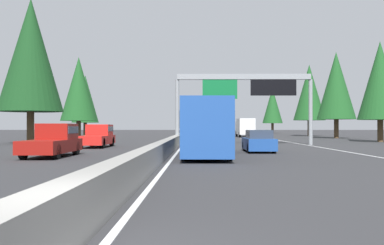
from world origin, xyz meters
TOP-DOWN VIEW (x-y plane):
  - ground_plane at (60.00, 0.00)m, footprint 320.00×320.00m
  - median_barrier at (80.00, 0.30)m, footprint 180.00×0.56m
  - shoulder_stripe_right at (70.00, -11.52)m, footprint 160.00×0.16m
  - shoulder_stripe_median at (70.00, -0.25)m, footprint 160.00×0.16m
  - sign_gantry_overhead at (35.72, -6.03)m, footprint 0.50×12.68m
  - bus_distant_b at (20.55, -2.02)m, footprint 11.50×2.55m
  - sedan_far_center at (24.29, -5.64)m, footprint 4.40×1.80m
  - box_truck_far_right at (66.52, -9.25)m, footprint 8.50×2.40m
  - pickup_distant_a at (80.83, -1.86)m, footprint 5.60×2.00m
  - oncoming_near at (31.16, 6.63)m, footprint 5.60×2.00m
  - oncoming_far at (19.75, 6.56)m, footprint 5.60×2.00m
  - conifer_right_near at (43.82, -21.74)m, footprint 4.89×4.89m
  - conifer_right_mid at (58.93, -21.63)m, footprint 5.49×5.49m
  - conifer_right_far at (74.95, -21.79)m, footprint 5.67×5.67m
  - conifer_right_distant at (107.45, -20.64)m, footprint 5.10×5.10m
  - conifer_left_near at (38.31, 14.93)m, footprint 6.34×6.34m
  - conifer_left_mid at (55.76, 14.85)m, footprint 4.98×4.98m
  - conifer_left_far at (74.25, 18.65)m, footprint 4.82×4.82m

SIDE VIEW (x-z plane):
  - ground_plane at x=60.00m, z-range 0.00..0.00m
  - shoulder_stripe_right at x=70.00m, z-range 0.00..0.01m
  - shoulder_stripe_median at x=70.00m, z-range 0.00..0.01m
  - median_barrier at x=80.00m, z-range 0.00..0.90m
  - sedan_far_center at x=24.29m, z-range -0.05..1.42m
  - pickup_distant_a at x=80.83m, z-range -0.02..1.84m
  - oncoming_near at x=31.16m, z-range -0.02..1.84m
  - oncoming_far at x=19.75m, z-range -0.02..1.84m
  - box_truck_far_right at x=66.52m, z-range 0.14..3.09m
  - bus_distant_b at x=20.55m, z-range 0.17..3.27m
  - sign_gantry_overhead at x=35.72m, z-range 1.94..8.48m
  - conifer_left_far at x=74.25m, z-range 1.18..12.12m
  - conifer_right_near at x=43.82m, z-range 1.20..12.31m
  - conifer_left_mid at x=55.76m, z-range 1.22..12.54m
  - conifer_right_distant at x=107.45m, z-range 1.25..12.85m
  - conifer_right_mid at x=58.93m, z-range 1.35..13.83m
  - conifer_right_far at x=74.95m, z-range 1.39..14.29m
  - conifer_left_near at x=38.31m, z-range 1.56..15.98m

